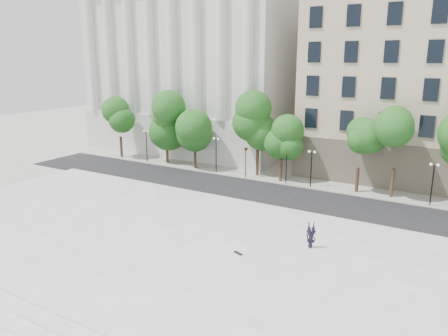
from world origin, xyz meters
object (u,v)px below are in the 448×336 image
at_px(traffic_light_west, 246,147).
at_px(traffic_light_east, 287,152).
at_px(person_lying, 311,244).
at_px(skateboard, 238,253).

distance_m(traffic_light_west, traffic_light_east, 5.08).
bearing_deg(traffic_light_east, person_lying, -61.34).
distance_m(traffic_light_east, person_lying, 17.76).
height_order(traffic_light_west, person_lying, traffic_light_west).
bearing_deg(skateboard, traffic_light_east, 123.95).
distance_m(person_lying, skateboard, 5.36).
bearing_deg(traffic_light_west, skateboard, -63.41).
bearing_deg(traffic_light_east, traffic_light_west, 180.00).
distance_m(traffic_light_west, skateboard, 21.39).
bearing_deg(traffic_light_east, skateboard, -76.94).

